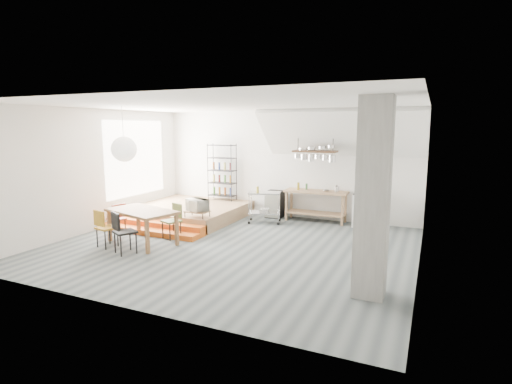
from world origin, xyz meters
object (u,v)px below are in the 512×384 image
at_px(stove, 365,209).
at_px(dining_table, 142,214).
at_px(rolling_cart, 264,203).
at_px(mini_fridge, 275,204).

height_order(stove, dining_table, stove).
height_order(stove, rolling_cart, stove).
bearing_deg(mini_fridge, stove, -0.94).
distance_m(rolling_cart, mini_fridge, 0.81).
bearing_deg(rolling_cart, stove, -1.00).
height_order(dining_table, rolling_cart, rolling_cart).
relative_size(stove, mini_fridge, 1.45).
xyz_separation_m(stove, dining_table, (-4.54, -3.81, 0.24)).
distance_m(stove, mini_fridge, 2.69).
bearing_deg(mini_fridge, dining_table, -115.64).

